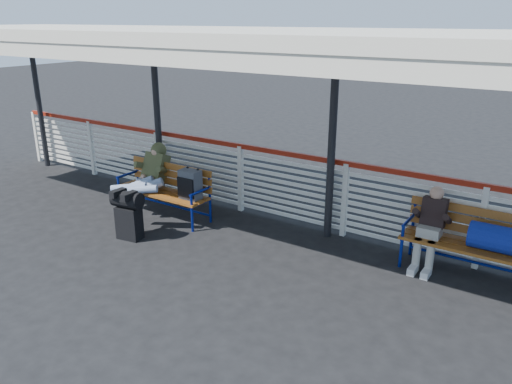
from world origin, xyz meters
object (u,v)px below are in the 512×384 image
Objects in this scene: bench_right at (484,238)px; bench_left at (174,185)px; luggage_stack at (128,213)px; traveler_man at (143,182)px; companion_person at (430,227)px.

bench_left is at bearing -172.43° from bench_right.
bench_right is at bearing 9.40° from luggage_stack.
traveler_man reaches higher than companion_person.
traveler_man is (-0.38, -0.34, 0.08)m from bench_left.
companion_person reaches higher than bench_left.
bench_right is at bearing 3.04° from companion_person.
companion_person is (4.52, 0.95, -0.09)m from traveler_man.
traveler_man is at bearing -137.76° from bench_left.
traveler_man is at bearing -169.30° from bench_right.
bench_left reaches higher than luggage_stack.
traveler_man reaches higher than luggage_stack.
bench_right is 1.10× the size of traveler_man.
bench_right is 0.68m from companion_person.
bench_right is (4.82, 0.64, -0.01)m from bench_left.
bench_left is 1.00× the size of bench_right.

